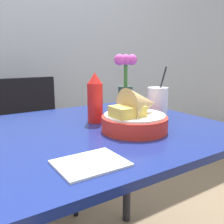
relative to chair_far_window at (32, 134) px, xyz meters
The scene contains 8 objects.
wall_window 0.89m from the chair_far_window, 86.76° to the left, with size 7.00×0.06×2.60m.
dining_table 0.86m from the chair_far_window, 88.32° to the right, with size 0.94×0.82×0.77m.
chair_far_window is the anchor object (origin of this frame).
food_basket 1.02m from the chair_far_window, 82.96° to the right, with size 0.24×0.24×0.16m.
ketchup_bottle 0.86m from the chair_far_window, 85.85° to the right, with size 0.06×0.06×0.20m.
drink_cup 0.98m from the chair_far_window, 70.47° to the right, with size 0.09×0.09×0.22m.
flower_vase 0.84m from the chair_far_window, 68.86° to the right, with size 0.12×0.07×0.27m.
napkin 1.18m from the chair_far_window, 97.97° to the right, with size 0.17×0.14×0.01m.
Camera 1 is at (-0.46, -0.80, 1.03)m, focal length 40.00 mm.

